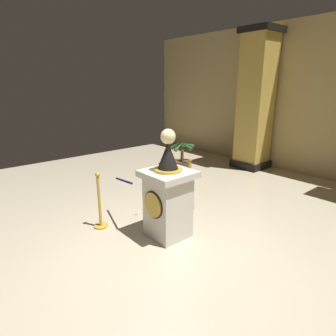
% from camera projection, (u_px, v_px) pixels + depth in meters
% --- Properties ---
extents(ground_plane, '(12.89, 12.89, 0.00)m').
position_uv_depth(ground_plane, '(164.00, 254.00, 4.27)').
color(ground_plane, beige).
extents(back_wall, '(12.89, 0.16, 4.01)m').
position_uv_depth(back_wall, '(334.00, 101.00, 7.12)').
color(back_wall, tan).
rests_on(back_wall, ground_plane).
extents(pedestal_clock, '(0.73, 0.73, 1.77)m').
position_uv_depth(pedestal_clock, '(168.00, 196.00, 4.59)').
color(pedestal_clock, beige).
rests_on(pedestal_clock, ground_plane).
extents(stanchion_near, '(0.24, 0.24, 1.06)m').
position_uv_depth(stanchion_near, '(189.00, 191.00, 5.71)').
color(stanchion_near, gold).
rests_on(stanchion_near, ground_plane).
extents(stanchion_far, '(0.24, 0.24, 1.00)m').
position_uv_depth(stanchion_far, '(100.00, 209.00, 4.97)').
color(stanchion_far, gold).
rests_on(stanchion_far, ground_plane).
extents(velvet_rope, '(1.10, 1.12, 0.22)m').
position_uv_depth(velvet_rope, '(147.00, 177.00, 5.22)').
color(velvet_rope, '#141947').
extents(column_left, '(0.93, 0.93, 3.85)m').
position_uv_depth(column_left, '(256.00, 102.00, 8.16)').
color(column_left, black).
rests_on(column_left, ground_plane).
extents(potted_palm_left, '(0.64, 0.65, 1.05)m').
position_uv_depth(potted_palm_left, '(182.00, 167.00, 7.54)').
color(potted_palm_left, '#4C3828').
rests_on(potted_palm_left, ground_plane).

